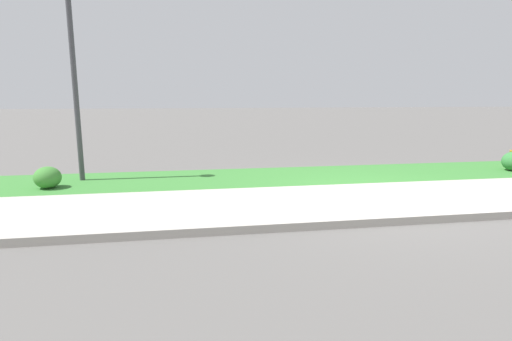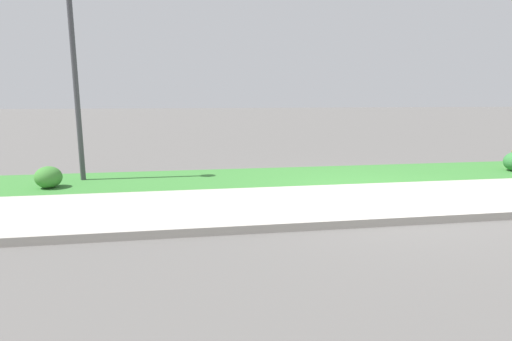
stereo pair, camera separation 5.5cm
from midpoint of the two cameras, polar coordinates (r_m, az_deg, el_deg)
name	(u,v)px [view 2 (the right image)]	position (r m, az deg, el deg)	size (l,w,h in m)	color
ground_plane	(386,199)	(7.49, 18.25, -3.95)	(120.00, 120.00, 0.00)	#5B5956
sidewalk_pavement	(386,199)	(7.49, 18.25, -3.91)	(18.00, 2.53, 0.01)	#ADA89E
grass_verge	(338,174)	(9.59, 11.80, -0.52)	(18.00, 2.20, 0.01)	#387A33
street_curb	(430,219)	(6.36, 23.84, -6.30)	(18.00, 0.16, 0.12)	#ADA89E
street_lamp	(72,41)	(9.44, -24.60, 16.42)	(0.32, 0.32, 4.39)	#3D3D42
shrub_bush_mid_verge	(48,177)	(8.96, -27.37, -0.85)	(0.51, 0.51, 0.44)	#3D7F33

